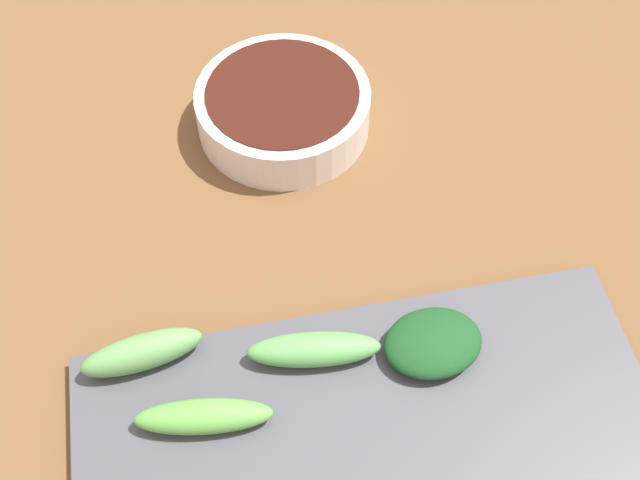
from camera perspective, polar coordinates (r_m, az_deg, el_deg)
tabletop at (r=0.57m, az=0.50°, el=-5.45°), size 2.10×2.10×0.02m
sauce_bowl at (r=0.65m, az=-2.90°, el=9.55°), size 0.14×0.14×0.04m
serving_plate at (r=0.51m, az=3.74°, el=-14.28°), size 0.19×0.37×0.01m
broccoli_stalk_0 at (r=0.53m, az=-12.78°, el=-7.95°), size 0.03×0.08×0.03m
broccoli_stalk_1 at (r=0.50m, az=-8.44°, el=-12.54°), size 0.03×0.09×0.02m
broccoli_leafy_2 at (r=0.53m, az=8.19°, el=-7.39°), size 0.06×0.07×0.02m
broccoli_stalk_3 at (r=0.52m, az=-0.44°, el=-7.94°), size 0.04×0.09×0.02m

